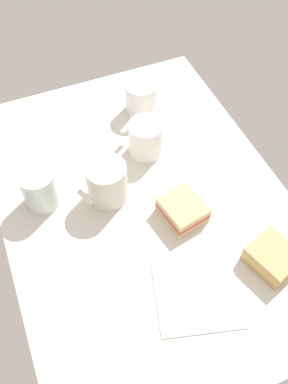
{
  "coord_description": "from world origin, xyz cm",
  "views": [
    {
      "loc": [
        -49.1,
        20.34,
        78.99
      ],
      "look_at": [
        0.0,
        0.0,
        5.0
      ],
      "focal_mm": 37.97,
      "sensor_mm": 36.0,
      "label": 1
    }
  ],
  "objects_px": {
    "coffee_mug_black": "(146,138)",
    "coffee_mug_spare": "(107,182)",
    "coffee_mug_milky": "(141,97)",
    "sandwich_side": "(272,257)",
    "paper_napkin": "(197,292)",
    "glass_of_milk": "(40,190)",
    "sandwich_main": "(183,210)"
  },
  "relations": [
    {
      "from": "coffee_mug_milky",
      "to": "coffee_mug_spare",
      "type": "relative_size",
      "value": 0.85
    },
    {
      "from": "coffee_mug_milky",
      "to": "sandwich_side",
      "type": "bearing_deg",
      "value": -172.07
    },
    {
      "from": "coffee_mug_milky",
      "to": "paper_napkin",
      "type": "relative_size",
      "value": 0.6
    },
    {
      "from": "coffee_mug_milky",
      "to": "sandwich_main",
      "type": "bearing_deg",
      "value": 172.66
    },
    {
      "from": "coffee_mug_milky",
      "to": "coffee_mug_spare",
      "type": "height_order",
      "value": "coffee_mug_spare"
    },
    {
      "from": "coffee_mug_spare",
      "to": "glass_of_milk",
      "type": "height_order",
      "value": "coffee_mug_spare"
    },
    {
      "from": "coffee_mug_black",
      "to": "sandwich_main",
      "type": "relative_size",
      "value": 0.99
    },
    {
      "from": "coffee_mug_black",
      "to": "sandwich_side",
      "type": "bearing_deg",
      "value": -162.69
    },
    {
      "from": "coffee_mug_milky",
      "to": "glass_of_milk",
      "type": "distance_m",
      "value": 0.38
    },
    {
      "from": "coffee_mug_black",
      "to": "paper_napkin",
      "type": "relative_size",
      "value": 0.64
    },
    {
      "from": "coffee_mug_milky",
      "to": "glass_of_milk",
      "type": "relative_size",
      "value": 1.01
    },
    {
      "from": "coffee_mug_black",
      "to": "coffee_mug_spare",
      "type": "height_order",
      "value": "coffee_mug_spare"
    },
    {
      "from": "glass_of_milk",
      "to": "paper_napkin",
      "type": "xyz_separation_m",
      "value": [
        -0.33,
        -0.22,
        -0.04
      ]
    },
    {
      "from": "glass_of_milk",
      "to": "paper_napkin",
      "type": "bearing_deg",
      "value": -145.81
    },
    {
      "from": "coffee_mug_spare",
      "to": "sandwich_main",
      "type": "relative_size",
      "value": 1.09
    },
    {
      "from": "glass_of_milk",
      "to": "coffee_mug_black",
      "type": "bearing_deg",
      "value": -79.16
    },
    {
      "from": "coffee_mug_spare",
      "to": "glass_of_milk",
      "type": "xyz_separation_m",
      "value": [
        0.04,
        0.14,
        -0.01
      ]
    },
    {
      "from": "coffee_mug_black",
      "to": "paper_napkin",
      "type": "xyz_separation_m",
      "value": [
        -0.38,
        0.05,
        -0.05
      ]
    },
    {
      "from": "coffee_mug_black",
      "to": "glass_of_milk",
      "type": "xyz_separation_m",
      "value": [
        -0.05,
        0.28,
        -0.0
      ]
    },
    {
      "from": "coffee_mug_milky",
      "to": "paper_napkin",
      "type": "height_order",
      "value": "coffee_mug_milky"
    },
    {
      "from": "coffee_mug_black",
      "to": "sandwich_main",
      "type": "xyz_separation_m",
      "value": [
        -0.21,
        -0.0,
        -0.02
      ]
    },
    {
      "from": "sandwich_side",
      "to": "coffee_mug_black",
      "type": "bearing_deg",
      "value": 17.31
    },
    {
      "from": "coffee_mug_black",
      "to": "sandwich_side",
      "type": "xyz_separation_m",
      "value": [
        -0.38,
        -0.12,
        -0.02
      ]
    },
    {
      "from": "glass_of_milk",
      "to": "sandwich_side",
      "type": "bearing_deg",
      "value": -129.99
    },
    {
      "from": "sandwich_main",
      "to": "glass_of_milk",
      "type": "xyz_separation_m",
      "value": [
        0.16,
        0.28,
        0.02
      ]
    },
    {
      "from": "coffee_mug_milky",
      "to": "paper_napkin",
      "type": "distance_m",
      "value": 0.54
    },
    {
      "from": "glass_of_milk",
      "to": "coffee_mug_spare",
      "type": "bearing_deg",
      "value": -106.95
    },
    {
      "from": "glass_of_milk",
      "to": "paper_napkin",
      "type": "distance_m",
      "value": 0.4
    },
    {
      "from": "coffee_mug_spare",
      "to": "sandwich_side",
      "type": "relative_size",
      "value": 1.02
    },
    {
      "from": "glass_of_milk",
      "to": "coffee_mug_milky",
      "type": "bearing_deg",
      "value": -58.71
    },
    {
      "from": "coffee_mug_spare",
      "to": "sandwich_side",
      "type": "xyz_separation_m",
      "value": [
        -0.29,
        -0.25,
        -0.03
      ]
    },
    {
      "from": "sandwich_side",
      "to": "paper_napkin",
      "type": "xyz_separation_m",
      "value": [
        0.0,
        0.17,
        -0.02
      ]
    }
  ]
}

